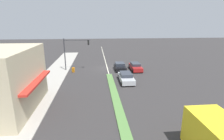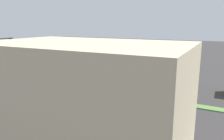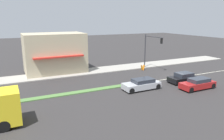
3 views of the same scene
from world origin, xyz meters
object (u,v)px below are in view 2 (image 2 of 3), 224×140
at_px(hatchback_red, 70,69).
at_px(suv_black, 54,73).
at_px(pedestrian, 36,120).
at_px(warning_aframe_sign, 0,93).
at_px(sedan_silver, 97,79).

height_order(hatchback_red, suv_black, suv_black).
height_order(pedestrian, hatchback_red, pedestrian).
xyz_separation_m(warning_aframe_sign, sedan_silver, (-8.26, 5.71, 0.21)).
relative_size(suv_black, sedan_silver, 0.84).
xyz_separation_m(warning_aframe_sign, suv_black, (-8.26, -0.79, 0.21)).
relative_size(pedestrian, sedan_silver, 0.37).
height_order(pedestrian, suv_black, pedestrian).
height_order(pedestrian, warning_aframe_sign, pedestrian).
height_order(suv_black, sedan_silver, suv_black).
relative_size(warning_aframe_sign, sedan_silver, 0.18).
bearing_deg(warning_aframe_sign, suv_black, -174.57).
bearing_deg(hatchback_red, pedestrian, 31.32).
height_order(hatchback_red, sedan_silver, hatchback_red).
distance_m(pedestrian, hatchback_red, 17.20).
relative_size(warning_aframe_sign, hatchback_red, 0.19).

